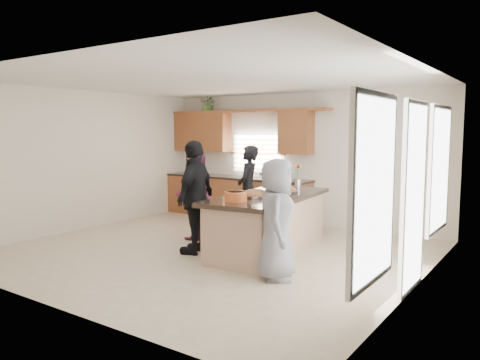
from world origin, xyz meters
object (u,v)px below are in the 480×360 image
Objects in this scene: woman_left_back at (248,189)px; woman_right_front at (277,219)px; woman_right_back at (276,209)px; woman_left_mid at (196,196)px; woman_left_front at (196,197)px; salad_bowl at (236,196)px; island at (268,225)px.

woman_left_back is 2.99m from woman_right_front.
woman_left_back reaches higher than woman_right_back.
woman_left_front reaches higher than woman_left_mid.
woman_left_front is at bearing 168.95° from salad_bowl.
woman_left_front is (0.18, -1.82, 0.07)m from woman_left_back.
woman_right_front is (0.85, -0.26, -0.22)m from salad_bowl.
woman_left_mid reaches higher than island.
salad_bowl is 0.18× the size of woman_left_front.
woman_left_back reaches higher than salad_bowl.
woman_left_back is at bearing 130.44° from island.
woman_left_back is (-1.12, 1.09, 0.40)m from island.
woman_left_mid is 2.68m from woman_right_front.
woman_left_mid is 1.85m from woman_right_back.
woman_left_back is at bearing 13.52° from woman_right_front.
woman_left_mid is at bearing 149.01° from salad_bowl.
woman_right_back is 1.12m from woman_right_front.
woman_right_back is (1.39, -1.29, -0.09)m from woman_left_back.
woman_left_back is at bearing 176.53° from woman_left_mid.
woman_right_front reaches higher than woman_left_mid.
island is 1.28m from woman_left_front.
island is 8.38× the size of salad_bowl.
woman_left_back is 1.83m from woman_left_front.
salad_bowl is 1.82m from woman_left_mid.
woman_left_mid is 0.98× the size of woman_right_front.
woman_left_front is at bearing -12.24° from woman_left_back.
woman_left_front is at bearing 59.09° from woman_left_mid.
woman_left_front is (-0.94, -0.73, 0.47)m from island.
woman_left_front reaches higher than salad_bowl.
woman_left_mid is at bearing 36.28° from woman_right_front.
woman_left_front is at bearing 48.76° from woman_right_front.
woman_right_back is at bearing 2.83° from woman_right_front.
salad_bowl is at bearing 45.72° from woman_right_front.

